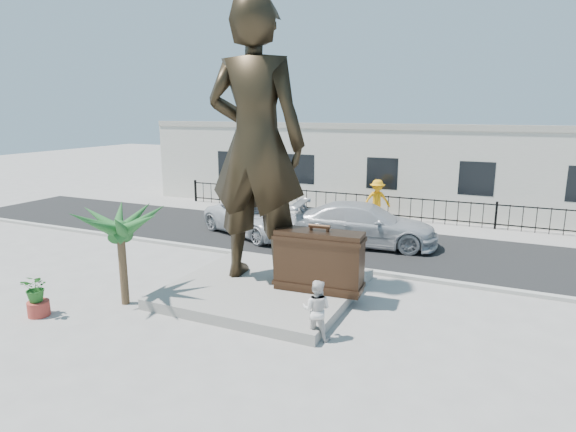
{
  "coord_description": "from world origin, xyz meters",
  "views": [
    {
      "loc": [
        5.77,
        -10.61,
        5.37
      ],
      "look_at": [
        0.0,
        2.0,
        2.3
      ],
      "focal_mm": 30.0,
      "sensor_mm": 36.0,
      "label": 1
    }
  ],
  "objects_px": {
    "statue": "(256,144)",
    "tourist": "(316,310)",
    "car_white": "(256,218)",
    "suitcase": "(319,261)"
  },
  "relations": [
    {
      "from": "statue",
      "to": "car_white",
      "type": "height_order",
      "value": "statue"
    },
    {
      "from": "car_white",
      "to": "suitcase",
      "type": "bearing_deg",
      "value": -114.88
    },
    {
      "from": "suitcase",
      "to": "car_white",
      "type": "bearing_deg",
      "value": 127.7
    },
    {
      "from": "suitcase",
      "to": "car_white",
      "type": "xyz_separation_m",
      "value": [
        -5.17,
        5.82,
        -0.44
      ]
    },
    {
      "from": "tourist",
      "to": "car_white",
      "type": "height_order",
      "value": "tourist"
    },
    {
      "from": "tourist",
      "to": "car_white",
      "type": "relative_size",
      "value": 0.28
    },
    {
      "from": "suitcase",
      "to": "car_white",
      "type": "relative_size",
      "value": 0.48
    },
    {
      "from": "statue",
      "to": "suitcase",
      "type": "relative_size",
      "value": 3.3
    },
    {
      "from": "car_white",
      "to": "statue",
      "type": "bearing_deg",
      "value": -127.75
    },
    {
      "from": "statue",
      "to": "tourist",
      "type": "distance_m",
      "value": 5.34
    }
  ]
}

